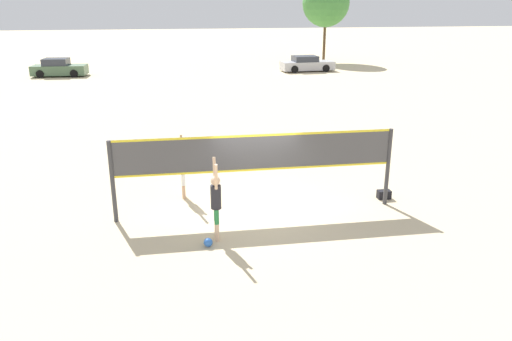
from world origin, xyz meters
TOP-DOWN VIEW (x-y plane):
  - ground_plane at (0.00, 0.00)m, footprint 200.00×200.00m
  - volleyball_net at (0.00, 0.00)m, footprint 8.36×0.13m
  - player_spiker at (-1.32, -1.61)m, footprint 0.28×0.72m
  - player_blocker at (-2.13, 1.56)m, footprint 0.28×0.69m
  - volleyball at (-1.59, -1.99)m, footprint 0.24×0.24m
  - gear_bag at (4.27, 0.43)m, footprint 0.42×0.26m
  - parked_car_near at (-11.77, 30.58)m, footprint 4.46×2.14m
  - parked_car_mid at (9.51, 30.26)m, footprint 4.81×2.16m
  - tree_left_cluster at (13.10, 37.10)m, footprint 4.70×4.70m

SIDE VIEW (x-z plane):
  - ground_plane at x=0.00m, z-range 0.00..0.00m
  - volleyball at x=-1.59m, z-range 0.00..0.24m
  - gear_bag at x=4.27m, z-range 0.00..0.28m
  - parked_car_mid at x=9.51m, z-range -0.06..1.30m
  - parked_car_near at x=-11.77m, z-range -0.08..1.39m
  - player_blocker at x=-2.13m, z-range 0.05..2.08m
  - player_spiker at x=-1.32m, z-range 0.07..2.30m
  - volleyball_net at x=0.00m, z-range 0.48..2.92m
  - tree_left_cluster at x=13.10m, z-range 1.70..9.82m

